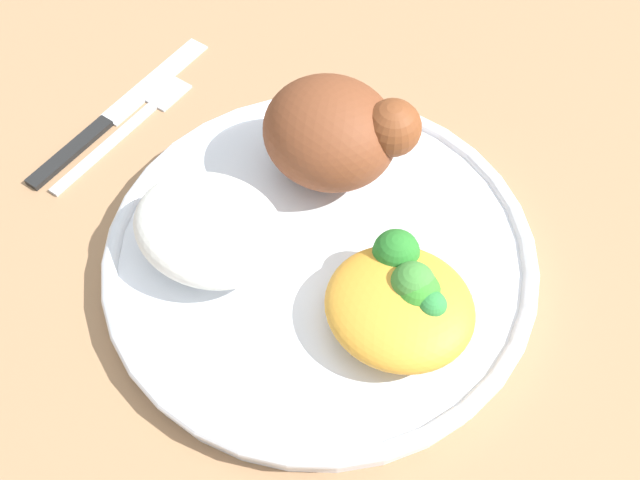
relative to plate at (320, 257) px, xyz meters
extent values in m
plane|color=#9B714D|center=(0.00, 0.00, -0.01)|extent=(2.00, 2.00, 0.00)
cylinder|color=white|center=(0.00, 0.00, 0.00)|extent=(0.28, 0.28, 0.02)
torus|color=white|center=(0.00, 0.00, 0.00)|extent=(0.29, 0.29, 0.01)
ellipsoid|color=brown|center=(-0.03, 0.06, 0.04)|extent=(0.09, 0.09, 0.07)
sphere|color=brown|center=(0.01, 0.08, 0.06)|extent=(0.04, 0.04, 0.04)
ellipsoid|color=white|center=(-0.06, -0.03, 0.03)|extent=(0.10, 0.08, 0.04)
ellipsoid|color=gold|center=(0.07, -0.02, 0.03)|extent=(0.09, 0.09, 0.03)
sphere|color=#368D2A|center=(0.07, -0.01, 0.03)|extent=(0.03, 0.03, 0.03)
sphere|color=#30853C|center=(0.09, -0.02, 0.04)|extent=(0.02, 0.02, 0.02)
sphere|color=#287628|center=(0.05, 0.01, 0.03)|extent=(0.03, 0.03, 0.03)
sphere|color=#408735|center=(0.07, -0.01, 0.04)|extent=(0.03, 0.03, 0.03)
cube|color=#B2B2B7|center=(-0.19, 0.01, -0.01)|extent=(0.02, 0.11, 0.01)
cube|color=#B2B2B7|center=(-0.19, 0.08, -0.01)|extent=(0.03, 0.04, 0.00)
cube|color=black|center=(-0.21, -0.01, -0.01)|extent=(0.02, 0.08, 0.01)
cube|color=silver|center=(-0.20, 0.09, -0.01)|extent=(0.03, 0.11, 0.00)
camera|label=1|loc=(0.14, -0.24, 0.42)|focal=42.27mm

